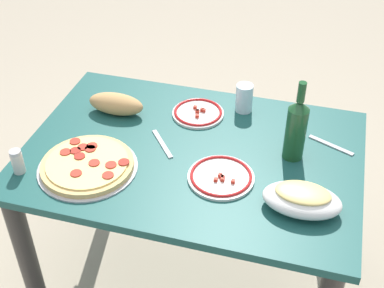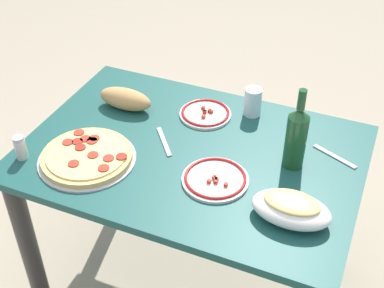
% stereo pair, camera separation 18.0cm
% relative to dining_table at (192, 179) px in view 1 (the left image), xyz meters
% --- Properties ---
extents(ground_plane, '(8.00, 8.00, 0.00)m').
position_rel_dining_table_xyz_m(ground_plane, '(0.00, 0.00, -0.59)').
color(ground_plane, tan).
rests_on(ground_plane, ground).
extents(dining_table, '(1.16, 0.80, 0.72)m').
position_rel_dining_table_xyz_m(dining_table, '(0.00, 0.00, 0.00)').
color(dining_table, '#194C47').
rests_on(dining_table, ground).
extents(pepperoni_pizza, '(0.33, 0.33, 0.03)m').
position_rel_dining_table_xyz_m(pepperoni_pizza, '(-0.31, -0.18, 0.15)').
color(pepperoni_pizza, '#B7B7BC').
rests_on(pepperoni_pizza, dining_table).
extents(baked_pasta_dish, '(0.24, 0.15, 0.08)m').
position_rel_dining_table_xyz_m(baked_pasta_dish, '(0.39, -0.18, 0.17)').
color(baked_pasta_dish, white).
rests_on(baked_pasta_dish, dining_table).
extents(wine_bottle, '(0.07, 0.07, 0.29)m').
position_rel_dining_table_xyz_m(wine_bottle, '(0.34, 0.07, 0.25)').
color(wine_bottle, '#194723').
rests_on(wine_bottle, dining_table).
extents(water_glass, '(0.07, 0.07, 0.11)m').
position_rel_dining_table_xyz_m(water_glass, '(0.12, 0.30, 0.19)').
color(water_glass, silver).
rests_on(water_glass, dining_table).
extents(side_plate_near, '(0.22, 0.22, 0.02)m').
position_rel_dining_table_xyz_m(side_plate_near, '(0.13, -0.11, 0.14)').
color(side_plate_near, white).
rests_on(side_plate_near, dining_table).
extents(side_plate_far, '(0.20, 0.20, 0.02)m').
position_rel_dining_table_xyz_m(side_plate_far, '(-0.04, 0.22, 0.14)').
color(side_plate_far, white).
rests_on(side_plate_far, dining_table).
extents(bread_loaf, '(0.21, 0.09, 0.08)m').
position_rel_dining_table_xyz_m(bread_loaf, '(-0.34, 0.15, 0.17)').
color(bread_loaf, tan).
rests_on(bread_loaf, dining_table).
extents(spice_shaker, '(0.04, 0.04, 0.09)m').
position_rel_dining_table_xyz_m(spice_shaker, '(-0.52, -0.26, 0.18)').
color(spice_shaker, silver).
rests_on(spice_shaker, dining_table).
extents(fork_left, '(0.12, 0.14, 0.00)m').
position_rel_dining_table_xyz_m(fork_left, '(-0.11, 0.01, 0.14)').
color(fork_left, '#B7B7BC').
rests_on(fork_left, dining_table).
extents(fork_right, '(0.16, 0.08, 0.00)m').
position_rel_dining_table_xyz_m(fork_right, '(0.46, 0.16, 0.14)').
color(fork_right, '#B7B7BC').
rests_on(fork_right, dining_table).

